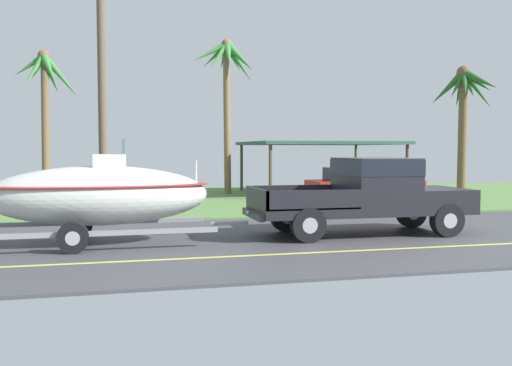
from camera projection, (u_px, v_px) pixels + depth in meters
ground at (297, 204)px, 22.26m from camera, size 36.00×22.00×0.11m
pickup_truck_towing at (374, 192)px, 14.21m from camera, size 5.61×2.01×1.89m
boat_on_trailer at (98, 195)px, 12.62m from camera, size 6.08×2.23×2.33m
parked_sedan_near at (363, 185)px, 22.72m from camera, size 4.42×1.87×1.38m
carport_awning at (319, 144)px, 26.49m from camera, size 6.62×5.89×2.45m
palm_tree_near_left at (46, 87)px, 23.52m from camera, size 2.77×3.10×6.18m
palm_tree_near_right at (464, 97)px, 25.45m from camera, size 2.72×3.47×5.80m
palm_tree_mid at (228, 73)px, 26.07m from camera, size 3.04×2.58×7.13m
utility_pole at (102, 86)px, 16.82m from camera, size 0.24×1.80×7.61m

